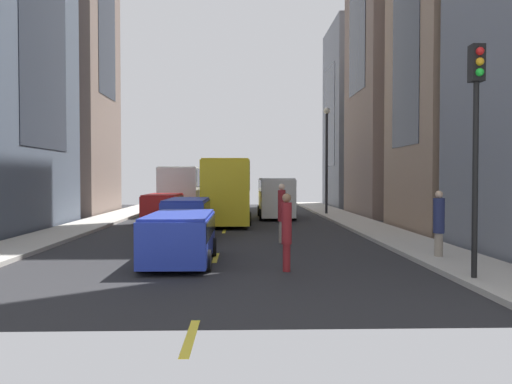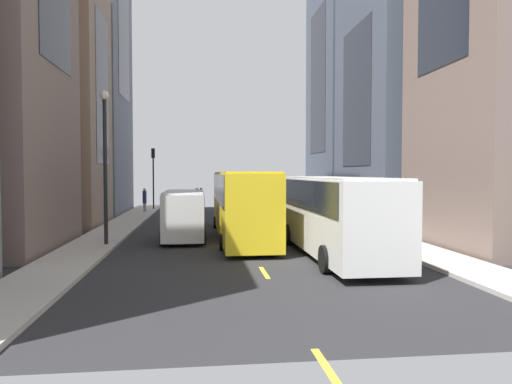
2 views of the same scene
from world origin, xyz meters
name	(u,v)px [view 2 (image 2 of 2)]	position (x,y,z in m)	size (l,w,h in m)	color
ground_plane	(237,230)	(0.00, 0.00, 0.00)	(41.18, 41.18, 0.00)	#28282B
sidewalk_west	(353,228)	(-7.39, 0.00, 0.07)	(2.40, 44.00, 0.15)	#B2ADA3
sidewalk_east	(113,231)	(7.39, 0.00, 0.07)	(2.40, 44.00, 0.15)	#B2ADA3
lane_stripe_0	(221,207)	(0.00, -21.00, 0.01)	(0.16, 2.00, 0.01)	yellow
lane_stripe_1	(225,213)	(0.00, -12.60, 0.01)	(0.16, 2.00, 0.01)	yellow
lane_stripe_2	(232,223)	(0.00, -4.20, 0.01)	(0.16, 2.00, 0.01)	yellow
lane_stripe_3	(243,240)	(0.00, 4.20, 0.01)	(0.16, 2.00, 0.01)	yellow
lane_stripe_4	(264,273)	(0.00, 12.60, 0.01)	(0.16, 2.00, 0.01)	yellow
lane_stripe_5	(328,369)	(0.00, 21.00, 0.01)	(0.16, 2.00, 0.01)	yellow
building_west_0	(352,82)	(-12.12, -14.72, 12.11)	(6.72, 10.06, 24.21)	#4C5666
building_west_1	(403,97)	(-12.24, -3.67, 8.98)	(6.96, 10.84, 17.95)	#4C5666
building_east_1	(55,88)	(11.89, -4.44, 9.21)	(6.26, 7.33, 18.43)	#937760
city_bus_white	(333,209)	(-3.37, 9.54, 2.01)	(2.80, 11.04, 3.35)	silver
streetcar_yellow	(241,199)	(0.02, 3.10, 2.13)	(2.70, 14.33, 3.59)	yellow
delivery_van_white	(184,211)	(3.07, 3.85, 1.51)	(2.25, 5.71, 2.58)	white
car_red_0	(294,214)	(-3.61, 0.01, 0.99)	(2.04, 4.23, 1.68)	red
car_blue_1	(236,202)	(-1.03, -13.65, 0.90)	(2.06, 4.57, 1.53)	#2338AD
car_blue_2	(248,206)	(-1.49, -7.28, 1.01)	(1.89, 4.11, 1.71)	#2338AD
pedestrian_crossing_near	(145,199)	(7.03, -13.40, 1.24)	(0.35, 0.35, 2.06)	gray
pedestrian_walking_far	(201,198)	(2.10, -15.09, 1.20)	(0.29, 0.29, 2.18)	maroon
pedestrian_waiting_curb	(197,201)	(2.45, -8.80, 1.29)	(0.31, 0.31, 2.37)	gray
traffic_light_near_corner	(153,167)	(6.59, -16.88, 4.13)	(0.32, 0.44, 5.72)	black
streetlamp_near	(105,151)	(6.69, 5.92, 4.58)	(0.44, 0.44, 7.26)	black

